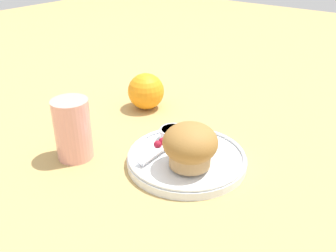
{
  "coord_description": "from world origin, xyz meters",
  "views": [
    {
      "loc": [
        -0.46,
        -0.33,
        0.36
      ],
      "look_at": [
        -0.01,
        0.02,
        0.06
      ],
      "focal_mm": 40.0,
      "sensor_mm": 36.0,
      "label": 1
    }
  ],
  "objects_px": {
    "muffin": "(190,146)",
    "juice_glass": "(73,129)",
    "butter_knife": "(172,141)",
    "orange_fruit": "(146,91)"
  },
  "relations": [
    {
      "from": "butter_knife",
      "to": "orange_fruit",
      "type": "xyz_separation_m",
      "value": [
        0.11,
        0.16,
        0.02
      ]
    },
    {
      "from": "muffin",
      "to": "juice_glass",
      "type": "distance_m",
      "value": 0.21
    },
    {
      "from": "muffin",
      "to": "juice_glass",
      "type": "bearing_deg",
      "value": 112.13
    },
    {
      "from": "muffin",
      "to": "juice_glass",
      "type": "height_order",
      "value": "juice_glass"
    },
    {
      "from": "butter_knife",
      "to": "juice_glass",
      "type": "relative_size",
      "value": 1.64
    },
    {
      "from": "butter_knife",
      "to": "orange_fruit",
      "type": "bearing_deg",
      "value": 52.38
    },
    {
      "from": "butter_knife",
      "to": "juice_glass",
      "type": "height_order",
      "value": "juice_glass"
    },
    {
      "from": "juice_glass",
      "to": "muffin",
      "type": "bearing_deg",
      "value": -67.87
    },
    {
      "from": "juice_glass",
      "to": "butter_knife",
      "type": "bearing_deg",
      "value": -46.72
    },
    {
      "from": "juice_glass",
      "to": "orange_fruit",
      "type": "bearing_deg",
      "value": 8.47
    }
  ]
}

